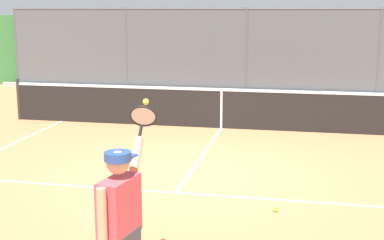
# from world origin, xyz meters

# --- Properties ---
(ground_plane) EXTENTS (60.00, 60.00, 0.00)m
(ground_plane) POSITION_xyz_m (0.00, 0.00, 0.00)
(ground_plane) COLOR #C67A4C
(court_line_markings) EXTENTS (8.35, 8.73, 0.01)m
(court_line_markings) POSITION_xyz_m (0.00, 1.41, 0.00)
(court_line_markings) COLOR white
(court_line_markings) RESTS_ON ground
(fence_backdrop) EXTENTS (20.11, 1.37, 2.88)m
(fence_backdrop) POSITION_xyz_m (0.00, -10.13, 1.30)
(fence_backdrop) COLOR #565B60
(fence_backdrop) RESTS_ON ground
(tennis_net) EXTENTS (10.73, 0.09, 1.07)m
(tennis_net) POSITION_xyz_m (0.00, -3.74, 0.49)
(tennis_net) COLOR #2D2D2D
(tennis_net) RESTS_ON ground
(tennis_player) EXTENTS (0.33, 1.39, 1.92)m
(tennis_player) POSITION_xyz_m (-0.33, 4.59, 0.95)
(tennis_player) COLOR black
(tennis_player) RESTS_ON ground
(tennis_ball_by_sideline) EXTENTS (0.07, 0.07, 0.07)m
(tennis_ball_by_sideline) POSITION_xyz_m (-1.58, 1.55, 0.03)
(tennis_ball_by_sideline) COLOR #CCDB33
(tennis_ball_by_sideline) RESTS_ON ground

